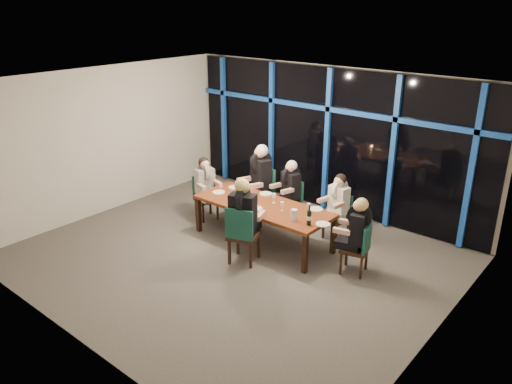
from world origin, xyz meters
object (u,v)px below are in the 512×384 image
at_px(chair_end_right, 360,246).
at_px(diner_end_right, 357,224).
at_px(dining_table, 263,208).
at_px(chair_near_mid, 242,232).
at_px(diner_far_left, 259,171).
at_px(chair_far_mid, 292,199).
at_px(chair_far_right, 339,214).
at_px(diner_far_right, 338,197).
at_px(chair_end_left, 204,195).
at_px(water_pitcher, 294,215).
at_px(wine_bottle, 309,217).
at_px(diner_end_left, 205,179).
at_px(diner_far_mid, 289,183).
at_px(diner_near_mid, 244,208).
at_px(chair_far_left, 263,189).

distance_m(chair_end_right, diner_end_right, 0.37).
height_order(dining_table, chair_near_mid, chair_near_mid).
bearing_deg(diner_far_left, diner_end_right, 4.53).
xyz_separation_m(chair_far_mid, chair_far_right, (1.09, -0.00, -0.01)).
relative_size(diner_far_left, diner_far_right, 1.20).
distance_m(chair_near_mid, diner_end_right, 1.89).
xyz_separation_m(chair_far_mid, chair_end_left, (-1.53, -0.93, -0.00)).
bearing_deg(chair_end_right, water_pitcher, -87.28).
bearing_deg(wine_bottle, chair_end_left, 173.54).
xyz_separation_m(chair_end_right, diner_end_left, (-3.48, -0.02, 0.34)).
bearing_deg(diner_far_mid, water_pitcher, -34.63).
xyz_separation_m(chair_far_right, diner_near_mid, (-0.78, -1.82, 0.50)).
relative_size(chair_end_left, diner_far_right, 1.04).
height_order(chair_end_left, chair_near_mid, chair_near_mid).
bearing_deg(chair_end_left, dining_table, -75.36).
xyz_separation_m(dining_table, chair_far_mid, (-0.11, 1.05, -0.18)).
xyz_separation_m(diner_far_left, diner_end_left, (-0.78, -0.74, -0.15)).
relative_size(chair_far_mid, diner_far_mid, 1.03).
xyz_separation_m(chair_far_mid, diner_far_mid, (-0.02, -0.07, 0.36)).
bearing_deg(chair_far_mid, water_pitcher, -36.90).
bearing_deg(chair_far_mid, chair_near_mid, -63.52).
bearing_deg(chair_end_left, wine_bottle, -77.79).
xyz_separation_m(dining_table, wine_bottle, (1.13, -0.20, 0.20)).
distance_m(diner_end_right, water_pitcher, 1.05).
distance_m(chair_end_left, water_pitcher, 2.52).
bearing_deg(chair_far_left, diner_far_right, 21.91).
distance_m(dining_table, water_pitcher, 0.88).
bearing_deg(diner_far_right, chair_far_mid, -173.33).
bearing_deg(chair_far_left, diner_end_right, 2.66).
height_order(dining_table, diner_far_mid, diner_far_mid).
height_order(chair_far_mid, diner_far_mid, diner_far_mid).
bearing_deg(chair_far_right, dining_table, -122.71).
relative_size(chair_end_right, diner_far_left, 0.88).
bearing_deg(chair_far_mid, diner_far_right, 12.04).
bearing_deg(chair_end_right, chair_far_left, -120.82).
relative_size(chair_end_left, diner_near_mid, 0.87).
height_order(chair_near_mid, diner_far_mid, diner_far_mid).
bearing_deg(diner_far_right, water_pitcher, -85.66).
relative_size(diner_end_right, wine_bottle, 2.58).
height_order(dining_table, chair_far_mid, chair_far_mid).
xyz_separation_m(chair_end_left, diner_far_left, (0.86, 0.72, 0.51)).
bearing_deg(chair_end_left, diner_far_left, -31.31).
relative_size(diner_far_right, wine_bottle, 2.49).
xyz_separation_m(chair_end_left, diner_far_mid, (1.51, 0.86, 0.36)).
height_order(diner_far_mid, diner_end_left, diner_far_mid).
relative_size(chair_far_mid, diner_near_mid, 0.88).
relative_size(diner_near_mid, wine_bottle, 2.97).
relative_size(chair_end_right, diner_end_right, 1.03).
xyz_separation_m(chair_far_left, diner_far_mid, (0.62, 0.05, 0.27)).
relative_size(chair_far_mid, diner_far_right, 1.05).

